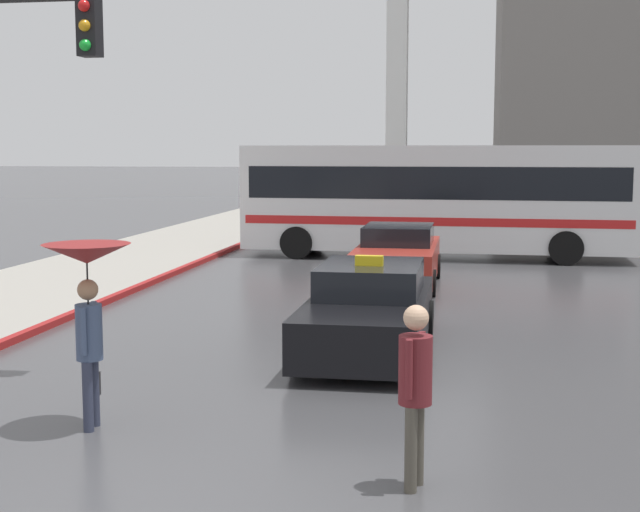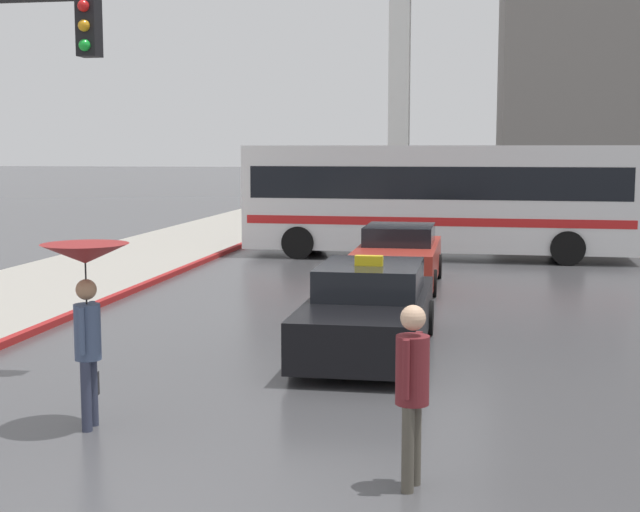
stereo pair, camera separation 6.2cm
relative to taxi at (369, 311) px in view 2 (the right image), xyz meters
name	(u,v)px [view 2 (the right image)]	position (x,y,z in m)	size (l,w,h in m)	color
taxi	(369,311)	(0.00, 0.00, 0.00)	(1.91, 4.78, 1.54)	black
sedan_red	(399,258)	(-0.11, 6.95, 0.02)	(1.91, 4.57, 1.42)	#A52D23
city_bus	(437,196)	(0.54, 12.72, 1.19)	(11.40, 2.87, 3.31)	silver
pedestrian_with_umbrella	(86,283)	(-2.71, -4.49, 1.06)	(0.99, 0.99, 2.15)	#2D3347
pedestrian_man	(412,380)	(1.08, -5.71, 0.41)	(0.39, 0.47, 1.77)	#4C473D
monument_cross	(400,28)	(-1.75, 26.18, 7.84)	(6.58, 0.90, 14.97)	white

